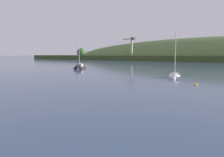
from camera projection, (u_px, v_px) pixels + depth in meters
name	position (u px, v px, depth m)	size (l,w,h in m)	color
far_shoreline_hill	(223.00, 60.00, 181.96)	(424.64, 126.50, 42.25)	#3C4E24
dockside_crane	(131.00, 49.00, 187.07)	(13.83, 7.36, 20.82)	#4C4C51
sailboat_near_mooring	(79.00, 68.00, 80.20)	(6.20, 8.84, 12.85)	#232328
sailboat_far_left	(174.00, 77.00, 49.06)	(3.88, 7.19, 11.82)	white
mooring_buoy_foreground	(196.00, 85.00, 38.24)	(0.66, 0.66, 0.74)	yellow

